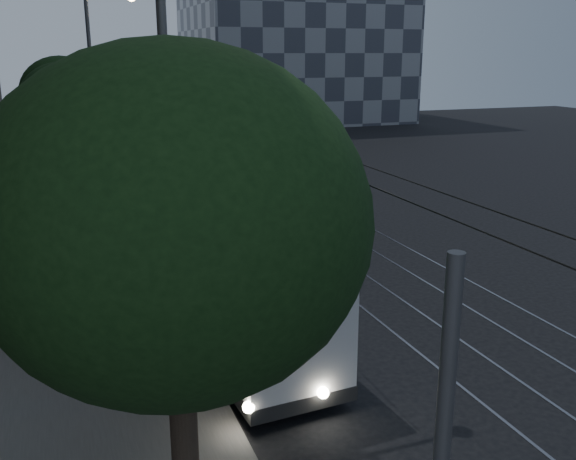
{
  "coord_description": "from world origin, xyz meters",
  "views": [
    {
      "loc": [
        -8.05,
        -13.83,
        7.44
      ],
      "look_at": [
        -1.67,
        3.42,
        2.32
      ],
      "focal_mm": 40.0,
      "sensor_mm": 36.0,
      "label": 1
    }
  ],
  "objects_px": {
    "pickup_silver": "(201,222)",
    "streetlamp_far": "(100,73)",
    "car_white_c": "(126,163)",
    "car_white_d": "(116,148)",
    "trolleybus": "(215,269)",
    "car_white_a": "(167,187)",
    "car_white_b": "(128,178)",
    "streetlamp_near": "(187,109)"
  },
  "relations": [
    {
      "from": "pickup_silver",
      "to": "car_white_d",
      "type": "distance_m",
      "value": 24.02
    },
    {
      "from": "pickup_silver",
      "to": "streetlamp_near",
      "type": "bearing_deg",
      "value": -86.27
    },
    {
      "from": "trolleybus",
      "to": "car_white_c",
      "type": "relative_size",
      "value": 3.18
    },
    {
      "from": "pickup_silver",
      "to": "car_white_c",
      "type": "height_order",
      "value": "pickup_silver"
    },
    {
      "from": "car_white_a",
      "to": "car_white_b",
      "type": "bearing_deg",
      "value": 129.47
    },
    {
      "from": "trolleybus",
      "to": "car_white_d",
      "type": "relative_size",
      "value": 3.25
    },
    {
      "from": "car_white_a",
      "to": "streetlamp_far",
      "type": "relative_size",
      "value": 0.44
    },
    {
      "from": "pickup_silver",
      "to": "streetlamp_far",
      "type": "bearing_deg",
      "value": 121.52
    },
    {
      "from": "car_white_a",
      "to": "car_white_b",
      "type": "xyz_separation_m",
      "value": [
        -1.6,
        3.07,
        -0.01
      ]
    },
    {
      "from": "streetlamp_near",
      "to": "pickup_silver",
      "type": "bearing_deg",
      "value": 76.71
    },
    {
      "from": "trolleybus",
      "to": "car_white_d",
      "type": "height_order",
      "value": "trolleybus"
    },
    {
      "from": "car_white_a",
      "to": "streetlamp_near",
      "type": "xyz_separation_m",
      "value": [
        -2.68,
        -19.03,
        5.51
      ]
    },
    {
      "from": "car_white_b",
      "to": "streetlamp_far",
      "type": "bearing_deg",
      "value": -157.14
    },
    {
      "from": "car_white_d",
      "to": "streetlamp_near",
      "type": "relative_size",
      "value": 0.34
    },
    {
      "from": "trolleybus",
      "to": "car_white_a",
      "type": "height_order",
      "value": "trolleybus"
    },
    {
      "from": "car_white_c",
      "to": "car_white_d",
      "type": "bearing_deg",
      "value": 95.5
    },
    {
      "from": "car_white_b",
      "to": "car_white_d",
      "type": "height_order",
      "value": "car_white_b"
    },
    {
      "from": "trolleybus",
      "to": "car_white_c",
      "type": "xyz_separation_m",
      "value": [
        0.36,
        24.85,
        -0.99
      ]
    },
    {
      "from": "trolleybus",
      "to": "car_white_b",
      "type": "xyz_separation_m",
      "value": [
        -0.2,
        18.77,
        -0.82
      ]
    },
    {
      "from": "car_white_d",
      "to": "streetlamp_far",
      "type": "height_order",
      "value": "streetlamp_far"
    },
    {
      "from": "pickup_silver",
      "to": "car_white_c",
      "type": "relative_size",
      "value": 1.66
    },
    {
      "from": "trolleybus",
      "to": "car_white_a",
      "type": "xyz_separation_m",
      "value": [
        1.4,
        15.7,
        -0.81
      ]
    },
    {
      "from": "car_white_a",
      "to": "car_white_c",
      "type": "height_order",
      "value": "car_white_a"
    },
    {
      "from": "pickup_silver",
      "to": "car_white_b",
      "type": "xyz_separation_m",
      "value": [
        -1.6,
        10.76,
        -0.07
      ]
    },
    {
      "from": "streetlamp_near",
      "to": "trolleybus",
      "type": "bearing_deg",
      "value": 69.0
    },
    {
      "from": "streetlamp_far",
      "to": "car_white_c",
      "type": "bearing_deg",
      "value": 75.82
    },
    {
      "from": "car_white_d",
      "to": "car_white_b",
      "type": "bearing_deg",
      "value": -93.79
    },
    {
      "from": "car_white_b",
      "to": "streetlamp_near",
      "type": "bearing_deg",
      "value": -90.59
    },
    {
      "from": "car_white_a",
      "to": "car_white_d",
      "type": "distance_m",
      "value": 16.34
    },
    {
      "from": "trolleybus",
      "to": "car_white_c",
      "type": "bearing_deg",
      "value": 84.8
    },
    {
      "from": "car_white_b",
      "to": "car_white_c",
      "type": "height_order",
      "value": "car_white_b"
    },
    {
      "from": "car_white_b",
      "to": "car_white_c",
      "type": "bearing_deg",
      "value": 86.94
    },
    {
      "from": "car_white_b",
      "to": "car_white_d",
      "type": "bearing_deg",
      "value": 89.09
    },
    {
      "from": "car_white_b",
      "to": "trolleybus",
      "type": "bearing_deg",
      "value": -87.19
    },
    {
      "from": "car_white_b",
      "to": "car_white_c",
      "type": "xyz_separation_m",
      "value": [
        0.56,
        6.08,
        -0.18
      ]
    },
    {
      "from": "trolleybus",
      "to": "pickup_silver",
      "type": "xyz_separation_m",
      "value": [
        1.4,
        8.01,
        -0.75
      ]
    },
    {
      "from": "car_white_b",
      "to": "car_white_d",
      "type": "relative_size",
      "value": 1.5
    },
    {
      "from": "trolleybus",
      "to": "car_white_d",
      "type": "distance_m",
      "value": 32.03
    },
    {
      "from": "car_white_a",
      "to": "streetlamp_near",
      "type": "distance_m",
      "value": 19.99
    },
    {
      "from": "streetlamp_near",
      "to": "streetlamp_far",
      "type": "distance_m",
      "value": 21.7
    },
    {
      "from": "car_white_b",
      "to": "streetlamp_far",
      "type": "relative_size",
      "value": 0.51
    },
    {
      "from": "streetlamp_far",
      "to": "streetlamp_near",
      "type": "bearing_deg",
      "value": -90.0
    }
  ]
}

